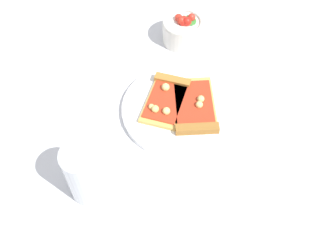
{
  "coord_description": "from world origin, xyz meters",
  "views": [
    {
      "loc": [
        -0.4,
        -0.42,
        0.74
      ],
      "look_at": [
        -0.05,
        -0.05,
        0.03
      ],
      "focal_mm": 43.75,
      "sensor_mm": 36.0,
      "label": 1
    }
  ],
  "objects": [
    {
      "name": "ground_plane",
      "position": [
        0.0,
        0.0,
        0.0
      ],
      "size": [
        2.4,
        2.4,
        0.0
      ],
      "primitive_type": "plane",
      "color": "silver",
      "rests_on": "ground"
    },
    {
      "name": "plate",
      "position": [
        0.02,
        -0.03,
        0.01
      ],
      "size": [
        0.27,
        0.27,
        0.01
      ],
      "primitive_type": "cylinder",
      "color": "white",
      "rests_on": "ground_plane"
    },
    {
      "name": "pizza_slice_near",
      "position": [
        0.03,
        -0.06,
        0.02
      ],
      "size": [
        0.17,
        0.18,
        0.02
      ],
      "color": "#E5B256",
      "rests_on": "plate"
    },
    {
      "name": "pizza_slice_far",
      "position": [
        0.01,
        0.01,
        0.02
      ],
      "size": [
        0.17,
        0.14,
        0.02
      ],
      "color": "#E5B256",
      "rests_on": "plate"
    },
    {
      "name": "salad_bowl",
      "position": [
        0.18,
        0.14,
        0.04
      ],
      "size": [
        0.1,
        0.1,
        0.08
      ],
      "color": "white",
      "rests_on": "ground_plane"
    },
    {
      "name": "soda_glass",
      "position": [
        -0.25,
        -0.04,
        0.06
      ],
      "size": [
        0.08,
        0.08,
        0.13
      ],
      "color": "silver",
      "rests_on": "ground_plane"
    },
    {
      "name": "paper_napkin",
      "position": [
        -0.15,
        -0.28,
        0.0
      ],
      "size": [
        0.16,
        0.15,
        0.0
      ],
      "primitive_type": "cube",
      "rotation": [
        0.0,
        0.0,
        -0.26
      ],
      "color": "white",
      "rests_on": "ground_plane"
    }
  ]
}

